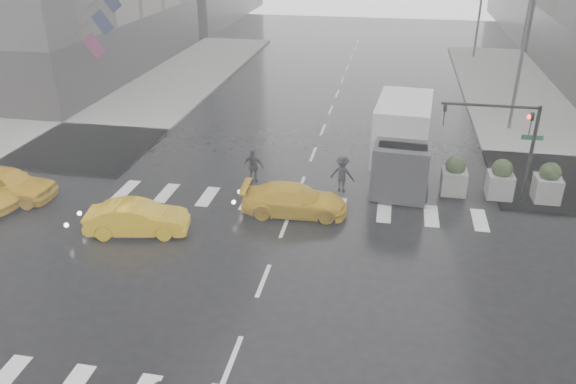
% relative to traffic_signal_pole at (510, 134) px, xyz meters
% --- Properties ---
extents(ground, '(120.00, 120.00, 0.00)m').
position_rel_traffic_signal_pole_xyz_m(ground, '(-9.01, -8.01, -3.22)').
color(ground, black).
rests_on(ground, ground).
extents(sidewalk_nw, '(35.00, 35.00, 0.15)m').
position_rel_traffic_signal_pole_xyz_m(sidewalk_nw, '(-28.51, 9.49, -3.14)').
color(sidewalk_nw, gray).
rests_on(sidewalk_nw, ground).
extents(road_markings, '(18.00, 48.00, 0.01)m').
position_rel_traffic_signal_pole_xyz_m(road_markings, '(-9.01, -8.01, -3.21)').
color(road_markings, silver).
rests_on(road_markings, ground).
extents(traffic_signal_pole, '(4.45, 0.42, 4.50)m').
position_rel_traffic_signal_pole_xyz_m(traffic_signal_pole, '(0.00, 0.00, 0.00)').
color(traffic_signal_pole, black).
rests_on(traffic_signal_pole, ground).
extents(street_lamp_near, '(2.15, 0.22, 9.00)m').
position_rel_traffic_signal_pole_xyz_m(street_lamp_near, '(1.86, 9.99, 1.73)').
color(street_lamp_near, '#59595B').
rests_on(street_lamp_near, ground).
extents(street_lamp_far, '(2.15, 0.22, 9.00)m').
position_rel_traffic_signal_pole_xyz_m(street_lamp_far, '(1.86, 29.99, 1.73)').
color(street_lamp_far, '#59595B').
rests_on(street_lamp_far, ground).
extents(planter_west, '(1.10, 1.10, 1.80)m').
position_rel_traffic_signal_pole_xyz_m(planter_west, '(-2.01, 0.19, -2.23)').
color(planter_west, gray).
rests_on(planter_west, ground).
extents(planter_mid, '(1.10, 1.10, 1.80)m').
position_rel_traffic_signal_pole_xyz_m(planter_mid, '(-0.01, 0.19, -2.23)').
color(planter_mid, gray).
rests_on(planter_mid, ground).
extents(planter_east, '(1.10, 1.10, 1.80)m').
position_rel_traffic_signal_pole_xyz_m(planter_east, '(1.99, 0.19, -2.23)').
color(planter_east, gray).
rests_on(planter_east, ground).
extents(flag_cluster, '(2.87, 3.06, 4.69)m').
position_rel_traffic_signal_pole_xyz_m(flag_cluster, '(-24.09, 10.49, 2.42)').
color(flag_cluster, '#59595B').
rests_on(flag_cluster, ground).
extents(pedestrian_far_a, '(1.06, 0.70, 1.71)m').
position_rel_traffic_signal_pole_xyz_m(pedestrian_far_a, '(-11.29, -0.11, -2.36)').
color(pedestrian_far_a, black).
rests_on(pedestrian_far_a, ground).
extents(pedestrian_far_b, '(1.23, 0.82, 1.75)m').
position_rel_traffic_signal_pole_xyz_m(pedestrian_far_b, '(-7.04, -0.26, -2.34)').
color(pedestrian_far_b, black).
rests_on(pedestrian_far_b, ground).
extents(taxi_front, '(4.54, 1.88, 1.54)m').
position_rel_traffic_signal_pole_xyz_m(taxi_front, '(-21.82, -3.94, -2.45)').
color(taxi_front, '#E1A80B').
rests_on(taxi_front, ground).
extents(taxi_mid, '(4.25, 2.18, 1.34)m').
position_rel_traffic_signal_pole_xyz_m(taxi_mid, '(-14.71, -5.69, -2.55)').
color(taxi_mid, '#E1A80B').
rests_on(taxi_mid, ground).
extents(taxi_rear, '(4.10, 2.10, 1.31)m').
position_rel_traffic_signal_pole_xyz_m(taxi_rear, '(-8.81, -2.87, -2.56)').
color(taxi_rear, '#E1A80B').
rests_on(taxi_rear, ground).
extents(box_truck, '(2.53, 6.76, 3.59)m').
position_rel_traffic_signal_pole_xyz_m(box_truck, '(-4.43, 1.96, -1.30)').
color(box_truck, silver).
rests_on(box_truck, ground).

